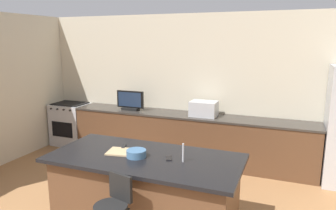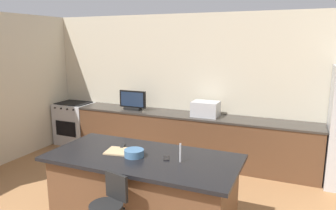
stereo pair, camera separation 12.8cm
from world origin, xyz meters
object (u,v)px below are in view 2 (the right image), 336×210
Objects in this scene: cell_phone at (166,158)px; tv_remote at (123,146)px; tv_monitor at (133,101)px; fruit_bowl at (134,153)px; cutting_board at (120,151)px; range_oven at (75,123)px; microwave at (206,109)px; kitchen_island at (143,190)px.

tv_remote reaches higher than cell_phone.
tv_remote is (-0.69, 0.15, 0.01)m from cell_phone.
tv_monitor reaches higher than cell_phone.
fruit_bowl is at bearing 170.86° from cell_phone.
cutting_board is (-0.63, -0.02, 0.01)m from cell_phone.
fruit_bowl is (2.82, -2.32, 0.49)m from range_oven.
cell_phone is (0.38, 0.09, -0.04)m from fruit_bowl.
range_oven is 3.07m from microwave.
microwave reaches higher than tv_remote.
microwave is (0.11, 2.27, 0.58)m from kitchen_island.
tv_remote is 0.51× the size of cutting_board.
cutting_board is at bearing 177.97° from kitchen_island.
tv_remote reaches higher than kitchen_island.
tv_remote reaches higher than cutting_board.
kitchen_island is 2.68m from tv_monitor.
range_oven is 3.69m from fruit_bowl.
fruit_bowl is at bearing -15.57° from cutting_board.
tv_monitor is 2.62m from fruit_bowl.
tv_monitor is at bearing -178.01° from microwave.
range_oven is at bearing 140.54° from fruit_bowl.
kitchen_island is 0.54m from cell_phone.
cutting_board is at bearing -64.43° from tv_monitor.
cell_phone is at bearing -52.39° from tv_monitor.
kitchen_island is at bearing 33.44° from fruit_bowl.
tv_remote is at bearing -103.68° from microwave.
microwave is 2.30m from cutting_board.
tv_remote is 0.19m from cutting_board.
tv_remote reaches higher than range_oven.
kitchen_island is 3.68m from range_oven.
tv_monitor is at bearing 115.57° from cutting_board.
fruit_bowl is at bearing -39.46° from range_oven.
cell_phone is (0.19, -2.23, -0.13)m from microwave.
tv_remote is (-0.31, 0.24, -0.03)m from fruit_bowl.
range_oven is 5.47× the size of tv_remote.
tv_remote is at bearing -64.01° from tv_monitor.
range_oven is at bearing 117.97° from tv_remote.
tv_remote is at bearing 145.02° from cell_phone.
microwave reaches higher than cell_phone.
microwave reaches higher than cutting_board.
fruit_bowl is 0.71× the size of cutting_board.
cutting_board reaches higher than kitchen_island.
fruit_bowl is at bearing -60.27° from tv_monitor.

